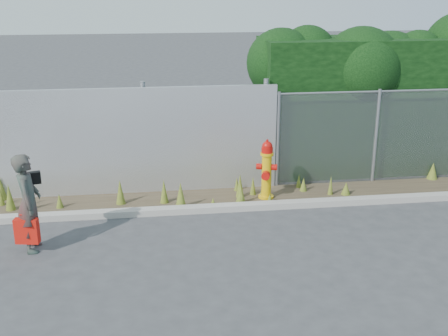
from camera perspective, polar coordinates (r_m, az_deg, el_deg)
ground at (r=9.22m, az=3.04°, el=-8.59°), size 80.00×80.00×0.00m
curb at (r=10.81m, az=1.30°, el=-3.99°), size 16.00×0.22×0.12m
weed_strip at (r=11.36m, az=1.70°, el=-2.42°), size 16.00×1.25×0.54m
corrugated_fence at (r=11.61m, az=-15.67°, el=2.37°), size 8.50×0.21×2.30m
chainlink_fence at (r=12.89m, az=19.49°, el=3.23°), size 6.50×0.07×2.05m
hedge at (r=13.70m, az=19.03°, el=8.14°), size 7.63×2.03×3.55m
fire_hydrant at (r=11.20m, az=4.36°, el=-0.26°), size 0.41×0.37×1.24m
woman at (r=9.52m, az=-19.24°, el=-3.36°), size 0.44×0.63×1.64m
red_tote_bag at (r=9.56m, az=-19.39°, el=-6.04°), size 0.38×0.14×0.49m
black_shoulder_bag at (r=9.60m, az=-18.91°, el=-0.97°), size 0.26×0.11×0.20m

